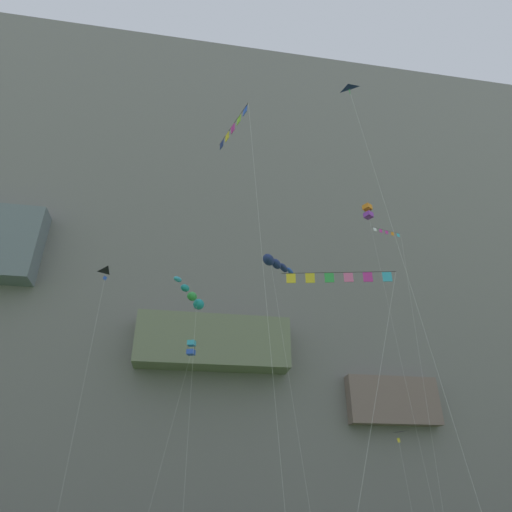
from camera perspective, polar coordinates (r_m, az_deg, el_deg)
cliff_face at (r=72.54m, az=-5.58°, el=0.27°), size 180.00×25.21×75.43m
kite_windsock_high_center at (r=40.74m, az=2.53°, el=-1.00°), size 4.26×7.86×22.59m
kite_delta_front_field at (r=36.07m, az=-18.69°, el=-4.10°), size 1.27×2.96×17.95m
kite_banner_far_left at (r=47.96m, az=17.12°, el=0.06°), size 3.72×4.89×28.11m
kite_box_far_right at (r=56.19m, az=14.18°, el=5.50°), size 1.22×5.89×34.47m
kite_windsock_low_center at (r=34.05m, az=-8.14°, el=-5.27°), size 2.70×4.17×16.82m
kite_delta_upper_right at (r=35.95m, az=12.50°, el=18.30°), size 3.14×3.05×30.87m
kite_delta_mid_left at (r=48.05m, az=17.49°, el=-21.59°), size 1.77×4.43×7.92m
kite_banner_upper_left at (r=26.23m, az=10.70°, el=-3.26°), size 6.60×3.10×14.43m
kite_box_mid_right at (r=44.85m, az=-8.33°, el=-11.64°), size 3.23×2.59×16.41m
kite_banner_high_left at (r=33.04m, az=-2.79°, el=15.04°), size 3.61×4.77×26.84m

